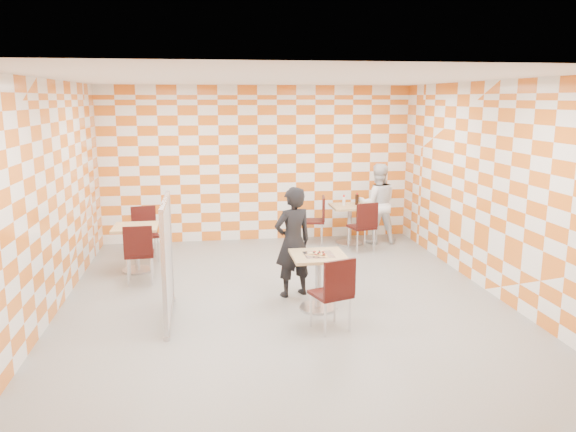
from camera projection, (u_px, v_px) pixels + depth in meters
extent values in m
plane|color=gray|center=(283.00, 300.00, 7.82)|extent=(7.00, 7.00, 0.00)
plane|color=white|center=(283.00, 79.00, 7.20)|extent=(7.00, 7.00, 0.00)
plane|color=white|center=(258.00, 164.00, 10.89)|extent=(6.00, 0.00, 6.00)
plane|color=white|center=(48.00, 200.00, 7.08)|extent=(0.00, 7.00, 7.00)
plane|color=white|center=(492.00, 189.00, 7.94)|extent=(0.00, 7.00, 7.00)
cube|color=#D9B575|center=(318.00, 256.00, 7.34)|extent=(0.70, 0.70, 0.04)
cylinder|color=#A5A5AA|center=(318.00, 282.00, 7.41)|extent=(0.08, 0.08, 0.70)
cylinder|color=#A5A5AA|center=(318.00, 307.00, 7.49)|extent=(0.50, 0.50, 0.03)
cube|color=#D9B575|center=(350.00, 207.00, 10.68)|extent=(0.70, 0.70, 0.04)
cylinder|color=#A5A5AA|center=(350.00, 225.00, 10.75)|extent=(0.08, 0.08, 0.70)
cylinder|color=#A5A5AA|center=(349.00, 243.00, 10.82)|extent=(0.50, 0.50, 0.03)
cube|color=#D9B575|center=(136.00, 227.00, 8.98)|extent=(0.70, 0.70, 0.04)
cylinder|color=#A5A5AA|center=(137.00, 249.00, 9.05)|extent=(0.08, 0.08, 0.70)
cylinder|color=#A5A5AA|center=(138.00, 270.00, 9.13)|extent=(0.50, 0.50, 0.03)
cube|color=black|center=(330.00, 294.00, 6.73)|extent=(0.53, 0.53, 0.04)
cube|color=black|center=(340.00, 279.00, 6.50)|extent=(0.41, 0.17, 0.45)
cylinder|color=silver|center=(335.00, 306.00, 7.00)|extent=(0.03, 0.03, 0.43)
cylinder|color=silver|center=(311.00, 310.00, 6.85)|extent=(0.03, 0.03, 0.43)
cylinder|color=silver|center=(350.00, 315.00, 6.70)|extent=(0.03, 0.03, 0.43)
cylinder|color=silver|center=(325.00, 320.00, 6.55)|extent=(0.03, 0.03, 0.43)
cube|color=black|center=(361.00, 227.00, 10.23)|extent=(0.50, 0.50, 0.04)
cube|color=black|center=(367.00, 216.00, 10.00)|extent=(0.42, 0.13, 0.45)
cylinder|color=silver|center=(365.00, 237.00, 10.50)|extent=(0.03, 0.03, 0.43)
cylinder|color=silver|center=(349.00, 238.00, 10.38)|extent=(0.03, 0.03, 0.43)
cylinder|color=silver|center=(374.00, 241.00, 10.19)|extent=(0.03, 0.03, 0.43)
cylinder|color=silver|center=(357.00, 243.00, 10.06)|extent=(0.03, 0.03, 0.43)
cube|color=black|center=(313.00, 221.00, 10.72)|extent=(0.49, 0.49, 0.04)
cube|color=black|center=(323.00, 208.00, 10.67)|extent=(0.11, 0.42, 0.45)
cylinder|color=silver|center=(304.00, 231.00, 10.94)|extent=(0.03, 0.03, 0.43)
cylinder|color=silver|center=(304.00, 235.00, 10.61)|extent=(0.03, 0.03, 0.43)
cylinder|color=silver|center=(321.00, 231.00, 10.93)|extent=(0.03, 0.03, 0.43)
cylinder|color=silver|center=(322.00, 235.00, 10.60)|extent=(0.03, 0.03, 0.43)
cube|color=black|center=(140.00, 254.00, 8.45)|extent=(0.44, 0.44, 0.04)
cube|color=black|center=(138.00, 241.00, 8.21)|extent=(0.42, 0.06, 0.45)
cylinder|color=silver|center=(152.00, 265.00, 8.70)|extent=(0.03, 0.03, 0.43)
cylinder|color=silver|center=(130.00, 266.00, 8.63)|extent=(0.03, 0.03, 0.43)
cylinder|color=silver|center=(152.00, 272.00, 8.37)|extent=(0.03, 0.03, 0.43)
cylinder|color=silver|center=(128.00, 273.00, 8.31)|extent=(0.03, 0.03, 0.43)
cube|color=black|center=(146.00, 235.00, 9.62)|extent=(0.50, 0.50, 0.04)
cube|color=black|center=(144.00, 219.00, 9.75)|extent=(0.42, 0.13, 0.45)
cylinder|color=silver|center=(138.00, 252.00, 9.45)|extent=(0.03, 0.03, 0.43)
cylinder|color=silver|center=(158.00, 250.00, 9.57)|extent=(0.03, 0.03, 0.43)
cylinder|color=silver|center=(135.00, 247.00, 9.76)|extent=(0.03, 0.03, 0.43)
cylinder|color=silver|center=(155.00, 245.00, 9.88)|extent=(0.03, 0.03, 0.43)
cube|color=white|center=(167.00, 259.00, 6.96)|extent=(0.02, 1.30, 1.40)
cube|color=#B2B2B7|center=(165.00, 202.00, 6.81)|extent=(0.05, 1.30, 0.05)
cube|color=#B2B2B7|center=(170.00, 313.00, 7.11)|extent=(0.05, 1.30, 0.05)
cube|color=#B2B2B7|center=(164.00, 275.00, 6.33)|extent=(0.05, 0.05, 1.50)
cylinder|color=#B2B2B7|center=(167.00, 339.00, 6.49)|extent=(0.08, 0.08, 0.05)
cube|color=#B2B2B7|center=(170.00, 246.00, 7.59)|extent=(0.05, 0.05, 1.50)
cylinder|color=#B2B2B7|center=(173.00, 300.00, 7.75)|extent=(0.08, 0.08, 0.05)
imported|color=black|center=(293.00, 242.00, 7.84)|extent=(0.66, 0.55, 1.56)
imported|color=white|center=(377.00, 204.00, 10.76)|extent=(0.80, 0.65, 1.54)
cube|color=silver|center=(319.00, 255.00, 7.32)|extent=(0.38, 0.34, 0.01)
cone|color=tan|center=(319.00, 254.00, 7.31)|extent=(0.40, 0.40, 0.02)
cone|color=#F2D88C|center=(318.00, 252.00, 7.33)|extent=(0.33, 0.33, 0.01)
cylinder|color=maroon|center=(316.00, 254.00, 7.20)|extent=(0.04, 0.04, 0.01)
cylinder|color=maroon|center=(324.00, 254.00, 7.23)|extent=(0.04, 0.04, 0.01)
cylinder|color=maroon|center=(319.00, 252.00, 7.29)|extent=(0.04, 0.04, 0.01)
cylinder|color=maroon|center=(315.00, 252.00, 7.33)|extent=(0.04, 0.04, 0.01)
cylinder|color=maroon|center=(323.00, 252.00, 7.33)|extent=(0.04, 0.04, 0.01)
torus|color=black|center=(323.00, 252.00, 7.29)|extent=(0.03, 0.03, 0.01)
torus|color=black|center=(318.00, 253.00, 7.25)|extent=(0.03, 0.03, 0.01)
torus|color=black|center=(320.00, 251.00, 7.35)|extent=(0.03, 0.03, 0.01)
torus|color=black|center=(314.00, 252.00, 7.28)|extent=(0.03, 0.03, 0.01)
cylinder|color=white|center=(344.00, 201.00, 10.70)|extent=(0.06, 0.06, 0.16)
cylinder|color=red|center=(344.00, 196.00, 10.68)|extent=(0.04, 0.04, 0.04)
cylinder|color=black|center=(357.00, 200.00, 10.74)|extent=(0.07, 0.07, 0.20)
cylinder|color=red|center=(357.00, 194.00, 10.72)|extent=(0.03, 0.03, 0.03)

